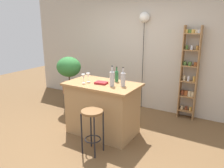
{
  "coord_description": "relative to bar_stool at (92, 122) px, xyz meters",
  "views": [
    {
      "loc": [
        2.1,
        -2.88,
        2.01
      ],
      "look_at": [
        0.05,
        0.55,
        0.89
      ],
      "focal_mm": 35.79,
      "sensor_mm": 36.0,
      "label": 1
    }
  ],
  "objects": [
    {
      "name": "wine_glass_left",
      "position": [
        -0.51,
        0.59,
        0.55
      ],
      "size": [
        0.07,
        0.07,
        0.16
      ],
      "color": "silver",
      "rests_on": "kitchen_counter"
    },
    {
      "name": "ground",
      "position": [
        -0.23,
        0.33,
        -0.52
      ],
      "size": [
        12.0,
        12.0,
        0.0
      ],
      "primitive_type": "plane",
      "color": "brown"
    },
    {
      "name": "potted_plant",
      "position": [
        -1.5,
        1.19,
        0.42
      ],
      "size": [
        0.57,
        0.51,
        0.83
      ],
      "color": "#935B3D",
      "rests_on": "plant_stool"
    },
    {
      "name": "wine_glass_center",
      "position": [
        -0.53,
        0.48,
        0.55
      ],
      "size": [
        0.07,
        0.07,
        0.16
      ],
      "color": "silver",
      "rests_on": "kitchen_counter"
    },
    {
      "name": "pendant_globe_light",
      "position": [
        -0.12,
        2.17,
        1.55
      ],
      "size": [
        0.23,
        0.23,
        2.22
      ],
      "color": "black",
      "rests_on": "ground"
    },
    {
      "name": "bottle_olive_oil",
      "position": [
        -0.07,
        0.86,
        0.54
      ],
      "size": [
        0.06,
        0.06,
        0.28
      ],
      "color": "#236638",
      "rests_on": "kitchen_counter"
    },
    {
      "name": "bottle_wine_red",
      "position": [
        0.17,
        0.66,
        0.56
      ],
      "size": [
        0.08,
        0.08,
        0.33
      ],
      "color": "#B2B2B7",
      "rests_on": "kitchen_counter"
    },
    {
      "name": "kitchen_counter",
      "position": [
        -0.23,
        0.63,
        -0.04
      ],
      "size": [
        1.3,
        0.77,
        0.96
      ],
      "color": "#A87F51",
      "rests_on": "ground"
    },
    {
      "name": "bar_stool",
      "position": [
        0.0,
        0.0,
        0.0
      ],
      "size": [
        0.33,
        0.33,
        0.71
      ],
      "color": "black",
      "rests_on": "ground"
    },
    {
      "name": "plant_stool",
      "position": [
        -1.5,
        1.19,
        -0.31
      ],
      "size": [
        0.31,
        0.31,
        0.42
      ],
      "primitive_type": "cylinder",
      "color": "#2D2823",
      "rests_on": "ground"
    },
    {
      "name": "cookbook",
      "position": [
        -0.23,
        0.6,
        0.45
      ],
      "size": [
        0.23,
        0.17,
        0.03
      ],
      "primitive_type": "cube",
      "rotation": [
        0.0,
        0.0,
        0.11
      ],
      "color": "maroon",
      "rests_on": "kitchen_counter"
    },
    {
      "name": "spice_shelf",
      "position": [
        0.94,
        2.13,
        0.47
      ],
      "size": [
        0.34,
        0.18,
        1.95
      ],
      "color": "#9E7042",
      "rests_on": "ground"
    },
    {
      "name": "back_wall",
      "position": [
        -0.23,
        2.28,
        0.88
      ],
      "size": [
        6.4,
        0.1,
        2.8
      ],
      "primitive_type": "cube",
      "color": "#BCB2A3",
      "rests_on": "ground"
    },
    {
      "name": "bottle_spirits_clear",
      "position": [
        0.01,
        0.57,
        0.56
      ],
      "size": [
        0.08,
        0.08,
        0.35
      ],
      "color": "#B2B2B7",
      "rests_on": "kitchen_counter"
    }
  ]
}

